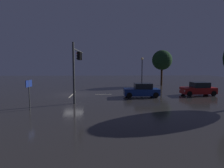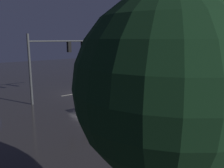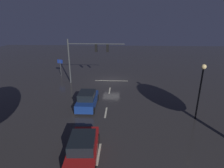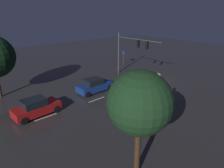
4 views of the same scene
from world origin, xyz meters
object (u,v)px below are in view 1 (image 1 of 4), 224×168
(car_distant, at_px, (199,89))
(car_approaching, at_px, (142,90))
(route_sign, at_px, (29,88))
(traffic_signal_assembly, at_px, (77,61))
(tree_left_near, at_px, (162,60))
(street_lamp_left_kerb, at_px, (142,66))

(car_distant, bearing_deg, car_approaching, -81.94)
(route_sign, bearing_deg, traffic_signal_assembly, 145.27)
(car_approaching, height_order, route_sign, route_sign)
(car_distant, height_order, route_sign, route_sign)
(car_distant, height_order, tree_left_near, tree_left_near)
(car_distant, distance_m, street_lamp_left_kerb, 11.35)
(route_sign, height_order, tree_left_near, tree_left_near)
(traffic_signal_assembly, xyz_separation_m, route_sign, (5.10, -3.54, -2.42))
(traffic_signal_assembly, height_order, street_lamp_left_kerb, traffic_signal_assembly)
(traffic_signal_assembly, xyz_separation_m, car_approaching, (-1.28, 7.70, -3.57))
(street_lamp_left_kerb, bearing_deg, car_approaching, -10.52)
(street_lamp_left_kerb, relative_size, route_sign, 1.91)
(street_lamp_left_kerb, bearing_deg, tree_left_near, 114.10)
(traffic_signal_assembly, xyz_separation_m, tree_left_near, (-13.57, 13.70, 0.35))
(car_distant, relative_size, route_sign, 1.65)
(traffic_signal_assembly, relative_size, car_distant, 1.76)
(traffic_signal_assembly, bearing_deg, car_distant, 98.76)
(route_sign, relative_size, tree_left_near, 0.41)
(car_distant, bearing_deg, route_sign, -68.43)
(street_lamp_left_kerb, bearing_deg, car_distant, 31.32)
(car_approaching, distance_m, street_lamp_left_kerb, 11.02)
(car_approaching, bearing_deg, tree_left_near, 153.99)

